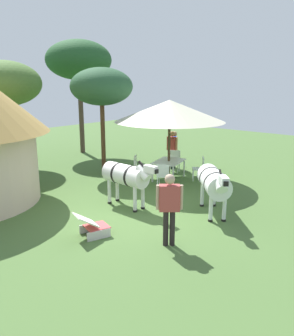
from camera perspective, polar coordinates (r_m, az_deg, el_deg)
ground_plane at (r=10.43m, az=-2.50°, el=-6.91°), size 36.00×36.00×0.00m
shade_umbrella at (r=13.15m, az=3.71°, el=9.30°), size 4.13×4.13×3.05m
patio_dining_table at (r=13.46m, az=3.57°, el=0.84°), size 1.55×1.28×0.74m
patio_chair_west_end at (r=13.64m, az=-1.49°, el=0.46°), size 0.60×0.59×0.90m
patio_chair_near_lawn at (r=12.34m, az=2.68°, el=-1.03°), size 0.58×0.59×0.90m
patio_chair_east_end at (r=13.51m, az=8.69°, el=0.16°), size 0.60×0.60×0.90m
patio_chair_near_hut at (r=14.64m, az=4.52°, el=1.36°), size 0.57×0.58×0.90m
guest_beside_umbrella at (r=15.04m, az=4.11°, el=3.52°), size 0.26×0.59×1.64m
guest_behind_table at (r=15.22m, az=4.50°, el=3.59°), size 0.48×0.43×1.62m
standing_watcher at (r=7.96m, az=3.68°, el=-5.78°), size 0.47×0.49×1.72m
striped_lounge_chair at (r=8.81m, az=-8.90°, el=-9.35°), size 0.93×0.76×0.62m
zebra_nearest_camera at (r=10.03m, az=10.88°, el=-2.32°), size 1.79×1.72×1.48m
zebra_by_umbrella at (r=10.45m, az=-3.32°, el=-1.26°), size 0.63×2.13×1.51m
acacia_tree_left_background at (r=16.47m, az=-22.47°, el=12.61°), size 3.23×3.23×4.59m
acacia_tree_behind_hut at (r=14.61m, az=-7.44°, el=12.99°), size 2.54×2.54×4.27m
acacia_tree_right_background at (r=18.71m, az=-11.09°, el=16.85°), size 3.31×3.31×5.74m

